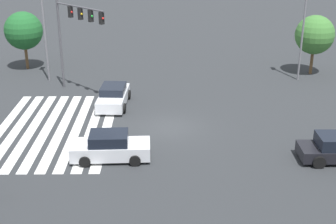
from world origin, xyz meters
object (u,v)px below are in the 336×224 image
at_px(traffic_signal_mast, 75,26).
at_px(car_1, 113,96).
at_px(street_light_pole_b, 304,22).
at_px(car_3, 110,147).
at_px(tree_corner_b, 315,35).
at_px(street_light_pole_a, 43,16).
at_px(tree_corner_a, 24,31).

distance_m(traffic_signal_mast, car_1, 6.03).
bearing_deg(traffic_signal_mast, street_light_pole_b, 54.98).
height_order(car_1, car_3, car_3).
bearing_deg(tree_corner_b, street_light_pole_a, -85.66).
bearing_deg(tree_corner_b, tree_corner_a, -94.34).
height_order(traffic_signal_mast, tree_corner_b, traffic_signal_mast).
bearing_deg(car_1, car_3, 7.44).
height_order(street_light_pole_b, tree_corner_a, street_light_pole_b).
bearing_deg(car_3, street_light_pole_b, 42.80).
distance_m(car_3, tree_corner_a, 20.25).
bearing_deg(car_3, tree_corner_a, 115.72).
relative_size(car_1, tree_corner_a, 0.90).
bearing_deg(street_light_pole_a, tree_corner_a, -142.66).
distance_m(street_light_pole_a, street_light_pole_b, 20.86).
relative_size(street_light_pole_a, street_light_pole_b, 1.11).
xyz_separation_m(street_light_pole_b, tree_corner_a, (-3.58, -23.61, -1.42)).
bearing_deg(tree_corner_b, car_1, -65.47).
distance_m(traffic_signal_mast, street_light_pole_a, 4.33).
relative_size(traffic_signal_mast, street_light_pole_a, 0.76).
relative_size(traffic_signal_mast, car_3, 1.58).
xyz_separation_m(car_3, tree_corner_a, (-17.76, -9.32, 2.75)).
bearing_deg(street_light_pole_a, traffic_signal_mast, 44.20).
xyz_separation_m(car_1, car_3, (8.33, 0.63, 0.02)).
distance_m(tree_corner_a, tree_corner_b, 25.24).
bearing_deg(street_light_pole_a, tree_corner_b, 94.34).
xyz_separation_m(traffic_signal_mast, street_light_pole_a, (-3.11, -3.02, 0.15)).
height_order(traffic_signal_mast, car_3, traffic_signal_mast).
relative_size(car_3, tree_corner_b, 0.86).
xyz_separation_m(car_1, tree_corner_a, (-9.43, -8.69, 2.77)).
height_order(car_1, tree_corner_b, tree_corner_b).
xyz_separation_m(traffic_signal_mast, tree_corner_b, (-4.80, 19.39, -1.77)).
height_order(car_1, street_light_pole_b, street_light_pole_b).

